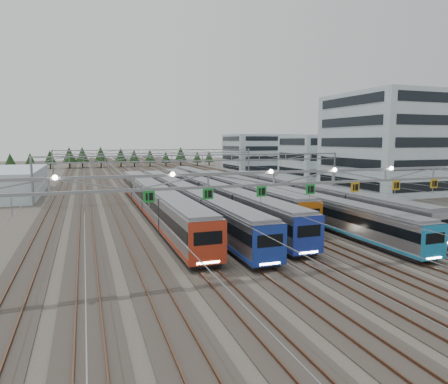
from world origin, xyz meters
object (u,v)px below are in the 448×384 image
object	(u,v)px
gantry_mid	(202,163)
depot_bldg_mid	(314,157)
train_c	(208,194)
train_d	(220,187)
train_f	(301,194)
train_b	(183,198)
train_a	(153,199)
train_e	(270,195)
depot_bldg_south	(386,143)
west_shed	(13,182)
depot_bldg_north	(261,153)
gantry_far	(158,155)
gantry_near	(333,179)

from	to	relation	value
gantry_mid	depot_bldg_mid	bearing A→B (deg)	34.41
train_c	train_d	size ratio (longest dim) A/B	0.98
train_f	train_b	bearing A→B (deg)	172.18
train_a	train_f	size ratio (longest dim) A/B	1.01
train_e	depot_bldg_south	world-z (taller)	depot_bldg_south
train_a	depot_bldg_south	bearing A→B (deg)	12.75
train_a	depot_bldg_mid	world-z (taller)	depot_bldg_mid
train_a	west_shed	distance (m)	37.14
depot_bldg_north	gantry_far	bearing A→B (deg)	-163.55
gantry_far	gantry_mid	bearing A→B (deg)	-90.00
train_a	train_d	distance (m)	17.53
west_shed	train_c	bearing A→B (deg)	-40.78
depot_bldg_mid	train_f	bearing A→B (deg)	-123.78
train_a	train_b	distance (m)	4.60
depot_bldg_mid	depot_bldg_south	bearing A→B (deg)	-94.29
train_a	train_d	size ratio (longest dim) A/B	0.86
train_c	depot_bldg_north	world-z (taller)	depot_bldg_north
train_c	train_f	xyz separation A→B (m)	(13.50, -4.96, -0.09)
train_c	train_d	world-z (taller)	train_c
gantry_mid	train_a	bearing A→B (deg)	-128.48
train_f	depot_bldg_south	distance (m)	30.46
gantry_mid	train_b	bearing A→B (deg)	-117.03
train_d	gantry_near	bearing A→B (deg)	-93.54
gantry_far	depot_bldg_north	size ratio (longest dim) A/B	2.56
train_e	depot_bldg_south	bearing A→B (deg)	19.12
gantry_near	gantry_far	distance (m)	85.12
gantry_mid	depot_bldg_north	size ratio (longest dim) A/B	2.56
depot_bldg_mid	depot_bldg_north	xyz separation A→B (m)	(-3.06, 28.45, 0.28)
train_d	depot_bldg_mid	xyz separation A→B (m)	(37.90, 30.48, 3.72)
depot_bldg_mid	gantry_near	bearing A→B (deg)	-120.73
train_e	depot_bldg_south	distance (m)	33.85
train_f	depot_bldg_mid	bearing A→B (deg)	56.22
train_c	west_shed	distance (m)	40.75
train_d	gantry_far	xyz separation A→B (m)	(-2.25, 47.97, 4.15)
gantry_near	depot_bldg_north	bearing A→B (deg)	68.87
train_b	train_c	world-z (taller)	train_c
gantry_mid	depot_bldg_north	world-z (taller)	depot_bldg_north
gantry_near	depot_bldg_south	bearing A→B (deg)	44.36
train_a	train_d	bearing A→B (deg)	39.63
gantry_near	train_b	bearing A→B (deg)	104.00
train_f	gantry_far	size ratio (longest dim) A/B	0.92
train_b	west_shed	world-z (taller)	west_shed
train_b	gantry_mid	xyz separation A→B (m)	(6.75, 13.23, 4.20)
train_d	train_e	xyz separation A→B (m)	(4.50, -10.86, -0.22)
gantry_mid	west_shed	size ratio (longest dim) A/B	1.88
train_e	train_f	xyz separation A→B (m)	(4.50, -1.87, 0.14)
train_b	west_shed	bearing A→B (deg)	132.15
gantry_far	west_shed	size ratio (longest dim) A/B	1.88
train_e	depot_bldg_mid	size ratio (longest dim) A/B	3.87
gantry_far	train_f	bearing A→B (deg)	-79.50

